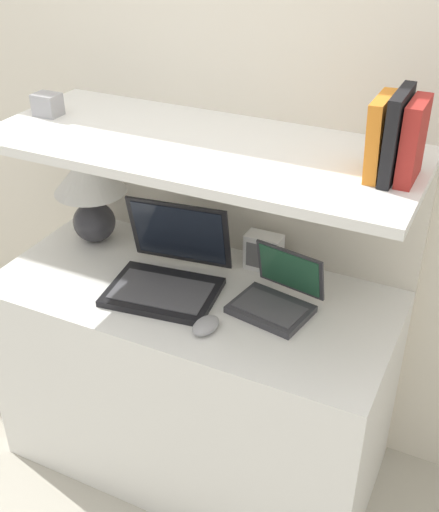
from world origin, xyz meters
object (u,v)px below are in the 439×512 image
at_px(book_red, 413,141).
at_px(shelf_gadget, 47,105).
at_px(router_box, 264,252).
at_px(laptop_small, 277,297).
at_px(book_orange, 380,136).
at_px(computer_mouse, 206,325).
at_px(laptop_large, 168,272).
at_px(table_lamp, 90,185).
at_px(book_black, 397,135).

xyz_separation_m(book_red, shelf_gadget, (-1.09, 0.00, -0.07)).
bearing_deg(router_box, book_red, -19.21).
relative_size(laptop_small, book_red, 1.28).
xyz_separation_m(router_box, shelf_gadget, (-0.67, -0.15, 0.43)).
xyz_separation_m(book_red, book_orange, (-0.08, 0.00, -0.00)).
distance_m(computer_mouse, router_box, 0.37).
height_order(laptop_large, laptop_small, laptop_large).
distance_m(table_lamp, router_box, 0.62).
height_order(computer_mouse, book_red, book_red).
bearing_deg(book_black, book_orange, 180.00).
bearing_deg(shelf_gadget, table_lamp, 43.00).
bearing_deg(shelf_gadget, book_orange, 0.00).
relative_size(laptop_small, shelf_gadget, 3.21).
height_order(table_lamp, computer_mouse, table_lamp).
xyz_separation_m(table_lamp, router_box, (0.59, 0.08, -0.15)).
height_order(laptop_large, book_black, book_black).
relative_size(book_black, book_orange, 1.09).
distance_m(laptop_small, router_box, 0.22).
bearing_deg(book_red, router_box, 160.79).
bearing_deg(laptop_small, book_black, 7.50).
height_order(laptop_small, book_red, book_red).
distance_m(computer_mouse, book_red, 0.73).
relative_size(table_lamp, router_box, 2.71).
bearing_deg(laptop_large, computer_mouse, -36.18).
xyz_separation_m(laptop_small, book_red, (0.31, 0.03, 0.52)).
height_order(router_box, book_red, book_red).
relative_size(computer_mouse, book_orange, 0.54).
xyz_separation_m(laptop_large, router_box, (0.22, 0.22, 0.01)).
relative_size(book_red, shelf_gadget, 2.51).
relative_size(laptop_small, router_box, 2.10).
relative_size(router_box, book_red, 0.61).
distance_m(laptop_large, book_black, 0.80).
bearing_deg(book_black, laptop_small, -172.50).
bearing_deg(computer_mouse, laptop_small, 54.22).
bearing_deg(laptop_small, book_orange, 8.76).
height_order(laptop_small, router_box, laptop_small).
bearing_deg(shelf_gadget, book_black, 0.00).
bearing_deg(shelf_gadget, computer_mouse, -19.11).
xyz_separation_m(table_lamp, book_red, (1.02, -0.07, 0.35)).
distance_m(table_lamp, laptop_large, 0.43).
xyz_separation_m(table_lamp, shelf_gadget, (-0.07, -0.07, 0.28)).
bearing_deg(table_lamp, book_orange, -4.13).
xyz_separation_m(laptop_small, computer_mouse, (-0.14, -0.19, -0.02)).
height_order(book_red, shelf_gadget, book_red).
bearing_deg(computer_mouse, book_orange, 31.69).
xyz_separation_m(computer_mouse, shelf_gadget, (-0.65, 0.22, 0.47)).
bearing_deg(shelf_gadget, book_red, 0.00).
relative_size(computer_mouse, shelf_gadget, 1.34).
height_order(table_lamp, router_box, table_lamp).
relative_size(table_lamp, laptop_large, 0.90).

